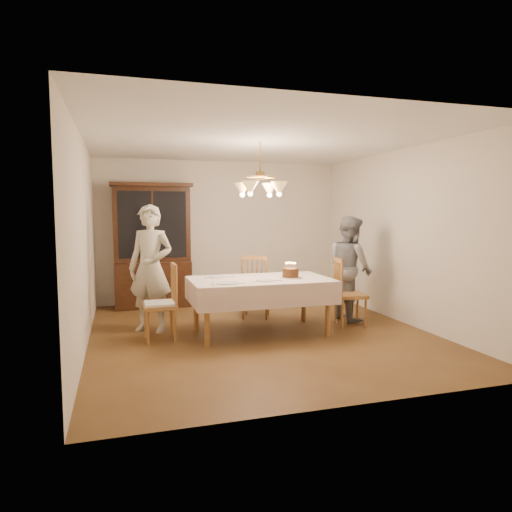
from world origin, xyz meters
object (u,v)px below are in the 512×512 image
object	(u,v)px
dining_table	(260,284)
birthday_cake	(291,273)
elderly_woman	(151,268)
chair_far_side	(256,290)
china_hutch	(152,248)

from	to	relation	value
dining_table	birthday_cake	size ratio (longest dim) A/B	6.33
birthday_cake	elderly_woman	bearing A→B (deg)	161.22
chair_far_side	elderly_woman	xyz separation A→B (m)	(-1.64, -0.37, 0.44)
dining_table	elderly_woman	bearing A→B (deg)	159.01
dining_table	elderly_woman	xyz separation A→B (m)	(-1.43, 0.55, 0.20)
chair_far_side	elderly_woman	distance (m)	1.74
china_hutch	birthday_cake	bearing A→B (deg)	-54.05
dining_table	china_hutch	world-z (taller)	china_hutch
elderly_woman	china_hutch	bearing A→B (deg)	116.29
china_hutch	elderly_woman	size ratio (longest dim) A/B	1.22
dining_table	china_hutch	xyz separation A→B (m)	(-1.28, 2.25, 0.36)
chair_far_side	birthday_cake	size ratio (longest dim) A/B	3.33
china_hutch	elderly_woman	bearing A→B (deg)	-94.89
dining_table	china_hutch	size ratio (longest dim) A/B	0.88
dining_table	chair_far_side	xyz separation A→B (m)	(0.21, 0.91, -0.24)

